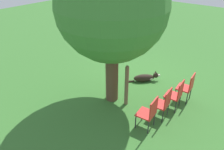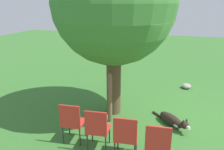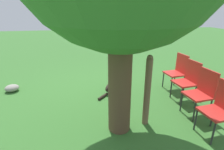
% 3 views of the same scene
% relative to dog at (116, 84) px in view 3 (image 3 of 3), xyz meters
% --- Properties ---
extents(ground_plane, '(30.00, 30.00, 0.00)m').
position_rel_dog_xyz_m(ground_plane, '(0.51, 0.25, -0.14)').
color(ground_plane, '#38702D').
extents(dog, '(0.93, 0.95, 0.37)m').
position_rel_dog_xyz_m(dog, '(0.00, 0.00, 0.00)').
color(dog, '#2D231C').
rests_on(dog, ground_plane).
extents(fence_post, '(0.11, 0.11, 1.31)m').
position_rel_dog_xyz_m(fence_post, '(-0.24, 1.55, 0.52)').
color(fence_post, brown).
rests_on(fence_post, ground_plane).
extents(red_chair_0, '(0.46, 0.48, 0.93)m').
position_rel_dog_xyz_m(red_chair_0, '(-1.58, 0.25, 0.38)').
color(red_chair_0, red).
rests_on(red_chair_0, ground_plane).
extents(red_chair_1, '(0.46, 0.48, 0.93)m').
position_rel_dog_xyz_m(red_chair_1, '(-1.49, 0.85, 0.38)').
color(red_chair_1, red).
rests_on(red_chair_1, ground_plane).
extents(red_chair_2, '(0.46, 0.48, 0.93)m').
position_rel_dog_xyz_m(red_chair_2, '(-1.39, 1.45, 0.38)').
color(red_chair_2, red).
rests_on(red_chair_2, ground_plane).
extents(red_chair_3, '(0.46, 0.48, 0.93)m').
position_rel_dog_xyz_m(red_chair_3, '(-1.30, 2.05, 0.38)').
color(red_chair_3, red).
rests_on(red_chair_3, ground_plane).
extents(garden_rock, '(0.34, 0.32, 0.17)m').
position_rel_dog_xyz_m(garden_rock, '(2.67, -0.37, -0.06)').
color(garden_rock, gray).
rests_on(garden_rock, ground_plane).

